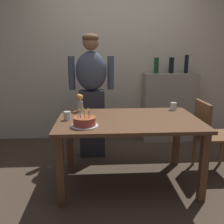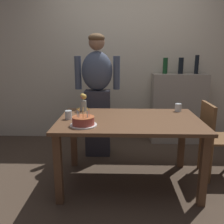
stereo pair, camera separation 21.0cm
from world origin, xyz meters
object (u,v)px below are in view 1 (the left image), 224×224
(birthday_cake, at_px, (85,122))
(person_man_bearded, at_px, (92,94))
(water_glass_far, at_px, (173,106))
(water_glass_near, at_px, (67,116))
(flower_vase, at_px, (80,102))
(dining_chair, at_px, (209,131))

(birthday_cake, height_order, person_man_bearded, person_man_bearded)
(water_glass_far, height_order, person_man_bearded, person_man_bearded)
(birthday_cake, relative_size, water_glass_near, 2.86)
(birthday_cake, bearing_deg, flower_vase, 97.87)
(flower_vase, bearing_deg, person_man_bearded, 73.32)
(water_glass_near, distance_m, person_man_bearded, 0.84)
(water_glass_far, distance_m, flower_vase, 1.13)
(water_glass_near, xyz_separation_m, flower_vase, (0.11, 0.37, 0.07))
(person_man_bearded, bearing_deg, birthday_cake, 87.32)
(dining_chair, bearing_deg, water_glass_near, 97.19)
(water_glass_far, xyz_separation_m, dining_chair, (0.39, -0.17, -0.27))
(water_glass_near, distance_m, water_glass_far, 1.29)
(water_glass_near, relative_size, person_man_bearded, 0.06)
(water_glass_far, distance_m, dining_chair, 0.51)
(water_glass_near, height_order, person_man_bearded, person_man_bearded)
(water_glass_far, distance_m, person_man_bearded, 1.09)
(water_glass_far, xyz_separation_m, flower_vase, (-1.13, -0.01, 0.06))
(water_glass_far, relative_size, dining_chair, 0.11)
(dining_chair, bearing_deg, person_man_bearded, 66.79)
(flower_vase, xyz_separation_m, person_man_bearded, (0.13, 0.44, 0.02))
(water_glass_far, relative_size, flower_vase, 0.45)
(flower_vase, bearing_deg, water_glass_near, -106.44)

